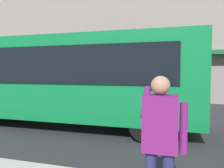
% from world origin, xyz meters
% --- Properties ---
extents(ground_plane, '(60.00, 60.00, 0.00)m').
position_xyz_m(ground_plane, '(0.00, 0.00, 0.00)').
color(ground_plane, '#2B2B2D').
extents(building_facade_far, '(28.00, 1.55, 12.00)m').
position_xyz_m(building_facade_far, '(-0.02, -6.80, 5.99)').
color(building_facade_far, gray).
rests_on(building_facade_far, ground_plane).
extents(red_bus, '(9.05, 2.54, 3.08)m').
position_xyz_m(red_bus, '(3.05, 0.27, 1.68)').
color(red_bus, '#0F7238').
rests_on(red_bus, ground_plane).
extents(pedestrian_photographer, '(0.53, 0.52, 1.70)m').
position_xyz_m(pedestrian_photographer, '(-0.40, 4.41, 1.14)').
color(pedestrian_photographer, '#1E2347').
rests_on(pedestrian_photographer, sidewalk_curb).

